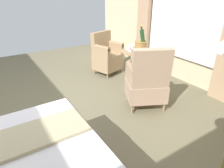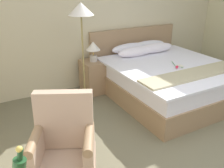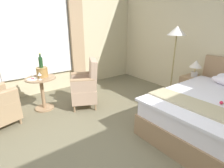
# 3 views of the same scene
# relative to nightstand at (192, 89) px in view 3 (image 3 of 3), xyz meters

# --- Properties ---
(ground_plane) EXTENTS (7.33, 7.33, 0.00)m
(ground_plane) POSITION_rel_nightstand_xyz_m (0.27, -2.58, -0.30)
(ground_plane) COLOR #6C654D
(wall_headboard_side) EXTENTS (5.90, 0.12, 3.18)m
(wall_headboard_side) POSITION_rel_nightstand_xyz_m (0.27, 0.40, 1.29)
(wall_headboard_side) COLOR beige
(wall_headboard_side) RESTS_ON ground
(wall_window_side) EXTENTS (0.27, 5.95, 3.18)m
(wall_window_side) POSITION_rel_nightstand_xyz_m (-2.66, -2.58, 1.28)
(wall_window_side) COLOR beige
(wall_window_side) RESTS_ON ground
(nightstand) EXTENTS (0.44, 0.48, 0.60)m
(nightstand) POSITION_rel_nightstand_xyz_m (0.00, 0.00, 0.00)
(nightstand) COLOR #997755
(nightstand) RESTS_ON ground
(bedside_lamp) EXTENTS (0.26, 0.26, 0.36)m
(bedside_lamp) POSITION_rel_nightstand_xyz_m (-0.00, 0.00, 0.54)
(bedside_lamp) COLOR #BAB4AE
(bedside_lamp) RESTS_ON nightstand
(floor_lamp_brass) EXTENTS (0.39, 0.39, 1.67)m
(floor_lamp_brass) POSITION_rel_nightstand_xyz_m (-0.33, -0.34, 1.13)
(floor_lamp_brass) COLOR #94814B
(floor_lamp_brass) RESTS_ON ground
(side_table_round) EXTENTS (0.59, 0.59, 0.68)m
(side_table_round) POSITION_rel_nightstand_xyz_m (-1.67, -2.81, 0.10)
(side_table_round) COLOR #997755
(side_table_round) RESTS_ON ground
(champagne_bucket) EXTENTS (0.23, 0.23, 0.49)m
(champagne_bucket) POSITION_rel_nightstand_xyz_m (-1.72, -2.75, 0.52)
(champagne_bucket) COLOR #9F7740
(champagne_bucket) RESTS_ON side_table_round
(wine_glass_near_bucket) EXTENTS (0.07, 0.07, 0.14)m
(wine_glass_near_bucket) POSITION_rel_nightstand_xyz_m (-1.68, -2.95, 0.48)
(wine_glass_near_bucket) COLOR white
(wine_glass_near_bucket) RESTS_ON side_table_round
(wine_glass_near_edge) EXTENTS (0.07, 0.07, 0.15)m
(wine_glass_near_edge) POSITION_rel_nightstand_xyz_m (-1.54, -2.85, 0.49)
(wine_glass_near_edge) COLOR white
(wine_glass_near_edge) RESTS_ON side_table_round
(snack_plate) EXTENTS (0.20, 0.20, 0.04)m
(snack_plate) POSITION_rel_nightstand_xyz_m (-1.65, -2.97, 0.39)
(snack_plate) COLOR white
(snack_plate) RESTS_ON side_table_round
(armchair_by_window) EXTENTS (0.76, 0.74, 1.02)m
(armchair_by_window) POSITION_rel_nightstand_xyz_m (-1.26, -2.02, 0.15)
(armchair_by_window) COLOR #997755
(armchair_by_window) RESTS_ON ground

